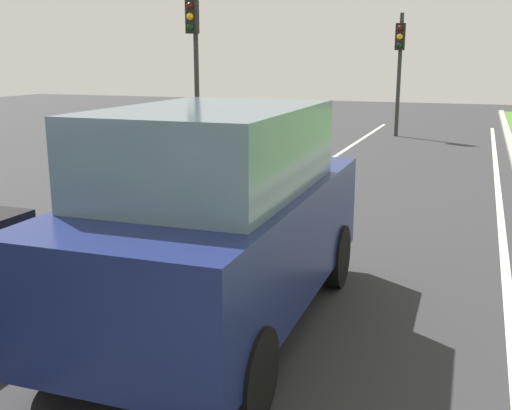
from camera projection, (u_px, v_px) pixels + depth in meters
name	position (u px, v px, depth m)	size (l,w,h in m)	color
ground_plane	(290.00, 212.00, 11.13)	(60.00, 60.00, 0.00)	#2D2D30
lane_line_center	(254.00, 209.00, 11.37)	(0.12, 32.00, 0.01)	silver
lane_line_right_edge	(502.00, 230.00, 9.93)	(0.12, 32.00, 0.01)	silver
car_suv_ahead	(219.00, 218.00, 6.10)	(2.02, 4.53, 2.28)	navy
car_hatchback_far	(179.00, 159.00, 11.54)	(1.79, 3.73, 1.78)	brown
traffic_light_overhead_left	(194.00, 45.00, 17.26)	(0.32, 0.50, 4.70)	#2D2D2D
traffic_light_far_median	(400.00, 55.00, 21.27)	(0.32, 0.50, 4.27)	#2D2D2D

